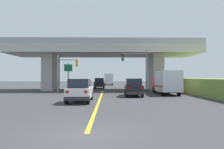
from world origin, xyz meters
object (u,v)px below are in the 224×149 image
suv_lead (80,90)px  highway_sign (68,71)px  suv_crossing (133,87)px  box_truck (166,82)px  semi_truck_distant (109,79)px  traffic_signal_farside (65,69)px  traffic_signal_nearside (138,65)px  sedan_oncoming (99,83)px

suv_lead → highway_sign: bearing=104.0°
suv_crossing → box_truck: size_ratio=0.72×
suv_lead → suv_crossing: size_ratio=1.00×
box_truck → semi_truck_distant: 35.33m
suv_lead → box_truck: bearing=40.0°
suv_lead → traffic_signal_farside: traffic_signal_farside is taller
suv_lead → traffic_signal_nearside: (6.67, 11.31, 2.87)m
box_truck → traffic_signal_nearside: traffic_signal_nearside is taller
box_truck → traffic_signal_farside: (-13.35, 3.04, 1.78)m
box_truck → sedan_oncoming: box_truck is taller
sedan_oncoming → semi_truck_distant: 19.66m
highway_sign → suv_crossing: bearing=-47.6°
suv_lead → suv_crossing: same height
suv_crossing → suv_lead: bearing=-130.7°
suv_crossing → semi_truck_distant: size_ratio=0.65×
suv_crossing → semi_truck_distant: semi_truck_distant is taller
suv_crossing → semi_truck_distant: bearing=96.7°
box_truck → traffic_signal_nearside: (-3.11, 3.11, 2.32)m
suv_crossing → traffic_signal_farside: size_ratio=0.89×
suv_crossing → box_truck: 5.14m
traffic_signal_nearside → traffic_signal_farside: (-10.24, -0.07, -0.54)m
box_truck → traffic_signal_farside: 13.81m
box_truck → highway_sign: highway_sign is taller
suv_crossing → box_truck: (4.45, 2.53, 0.54)m
suv_lead → box_truck: box_truck is taller
semi_truck_distant → box_truck: bearing=-78.3°
traffic_signal_nearside → highway_sign: 11.54m
traffic_signal_nearside → semi_truck_distant: size_ratio=0.83×
sedan_oncoming → highway_sign: bearing=-122.4°
sedan_oncoming → traffic_signal_nearside: (5.89, -11.93, 2.87)m
suv_lead → traffic_signal_farside: (-3.57, 11.23, 2.32)m
suv_lead → traffic_signal_nearside: bearing=59.5°
traffic_signal_nearside → traffic_signal_farside: traffic_signal_nearside is taller
suv_lead → sedan_oncoming: same height
suv_lead → sedan_oncoming: 23.25m
traffic_signal_nearside → traffic_signal_farside: bearing=-179.6°
suv_crossing → traffic_signal_farside: bearing=150.6°
suv_crossing → highway_sign: bearing=135.0°
traffic_signal_farside → traffic_signal_nearside: bearing=0.4°
suv_lead → box_truck: (9.78, 8.20, 0.54)m
highway_sign → semi_truck_distant: (6.57, 26.99, -1.53)m
highway_sign → semi_truck_distant: highway_sign is taller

